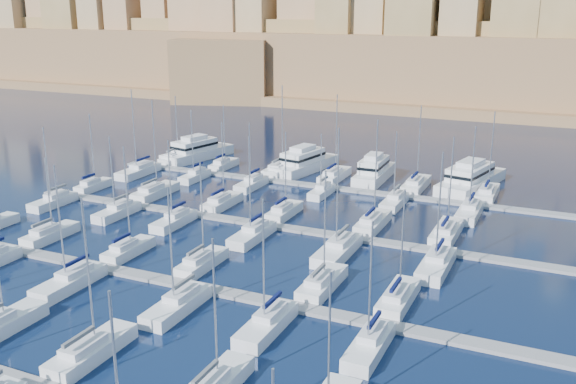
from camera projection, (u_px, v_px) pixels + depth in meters
The scene contains 44 objects.
ground at pixel (240, 251), 82.07m from camera, with size 600.00×600.00×0.00m, color black.
pontoon_mid_near at pixel (189, 285), 71.52m from camera, with size 84.00×2.00×0.40m, color slate.
pontoon_mid_far at pixel (274, 226), 90.75m from camera, with size 84.00×2.00×0.40m, color slate.
pontoon_far at pixel (329, 187), 109.99m from camera, with size 84.00×2.00×0.40m, color slate.
sailboat_2 at pixel (0, 326), 61.34m from camera, with size 2.87×9.56×15.10m.
sailboat_3 at pixel (91, 351), 56.92m from camera, with size 2.85×9.51×15.11m.
sailboat_13 at pixel (50, 234), 85.93m from camera, with size 2.58×8.60×11.44m.
sailboat_14 at pixel (128, 250), 80.50m from camera, with size 2.42×8.08×14.15m.
sailboat_15 at pixel (201, 262), 76.49m from camera, with size 2.56×8.54×13.29m.
sailboat_16 at pixel (322, 283), 70.74m from camera, with size 2.79×9.31×13.76m.
sailboat_17 at pixel (398, 298), 67.23m from camera, with size 2.72×9.07×12.73m.
sailboat_20 at pixel (70, 281), 71.18m from camera, with size 2.83×9.44×14.52m.
sailboat_21 at pixel (177, 305), 65.62m from camera, with size 2.80×9.34×13.79m.
sailboat_22 at pixel (267, 324), 61.67m from camera, with size 2.74×9.15×13.80m.
sailboat_23 at pixel (370, 345), 57.84m from camera, with size 2.59×8.64×13.04m.
sailboat_24 at pixel (93, 186), 109.09m from camera, with size 2.26×7.54×13.26m.
sailboat_25 at pixel (155, 192), 105.45m from camera, with size 2.99×9.98×15.99m.
sailboat_26 at pixel (222, 202), 99.84m from camera, with size 2.67×8.91×13.60m.
sailboat_27 at pixel (284, 212), 95.40m from camera, with size 2.55×8.50×12.94m.
sailboat_28 at pixel (373, 222), 90.52m from camera, with size 2.89×9.62×15.65m.
sailboat_29 at pixel (446, 232), 86.60m from camera, with size 3.00×10.00×14.03m.
sailboat_30 at pixel (53, 201), 100.31m from camera, with size 2.55×8.51×12.87m.
sailboat_31 at pixel (117, 212), 95.34m from camera, with size 2.57×8.57×12.49m.
sailboat_32 at pixel (174, 221), 91.35m from camera, with size 2.56×8.55×12.81m.
sailboat_33 at pixel (253, 234), 85.90m from camera, with size 2.83×9.43×14.50m.
sailboat_34 at pixel (338, 250), 80.41m from camera, with size 3.22×10.74×16.68m.
sailboat_35 at pixel (436, 264), 75.86m from camera, with size 3.01×10.04×14.85m.
sailboat_36 at pixel (176, 158), 128.51m from camera, with size 2.79×9.31×13.47m.
sailboat_37 at pixel (224, 165), 123.47m from camera, with size 2.39×7.95×12.53m.
sailboat_38 at pixel (281, 169), 120.02m from camera, with size 3.19×10.64×16.58m.
sailboat_39 at pixel (334, 175), 115.51m from camera, with size 3.02×10.08×15.57m.
sailboat_40 at pixel (416, 185), 109.64m from camera, with size 3.04×10.13×14.57m.
sailboat_41 at pixel (487, 193), 104.63m from camera, with size 2.83×9.42×14.42m.
sailboat_42 at pixel (139, 171), 118.64m from camera, with size 3.07×10.22×16.20m.
sailboat_43 at pixel (195, 176), 115.21m from camera, with size 2.30×7.67×13.07m.
sailboat_44 at pixel (252, 184), 110.24m from camera, with size 2.54×8.48×11.74m.
sailboat_45 at pixel (322, 192), 105.68m from camera, with size 2.21×7.36×10.80m.
sailboat_46 at pixel (394, 202), 100.21m from camera, with size 2.58×8.59×12.26m.
sailboat_47 at pixel (469, 212), 95.15m from camera, with size 2.90×9.67×14.03m.
motor_yacht_a at pixel (197, 151), 130.73m from camera, with size 8.52×17.22×5.25m.
motor_yacht_b at pixel (304, 162), 121.27m from camera, with size 7.92×17.19×5.25m.
motor_yacht_c at pixel (374, 171), 114.75m from camera, with size 4.59×14.37×5.25m.
motor_yacht_d at pixel (471, 178), 110.00m from camera, with size 9.58×19.41×5.25m.
fortified_city at pixel (461, 54), 213.77m from camera, with size 460.00×108.95×59.52m.
Camera 1 is at (37.24, -67.30, 30.23)m, focal length 40.00 mm.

